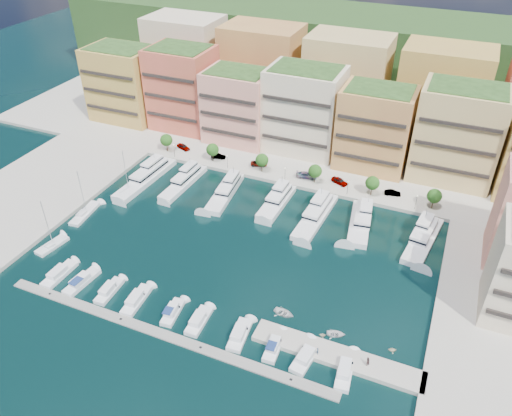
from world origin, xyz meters
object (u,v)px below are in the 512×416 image
at_px(lamppost_3, 348,185).
at_px(sailboat_0, 52,246).
at_px(car_0, 183,147).
at_px(car_1, 218,156).
at_px(yacht_5, 361,220).
at_px(cruiser_9, 345,370).
at_px(yacht_4, 316,214).
at_px(yacht_6, 424,237).
at_px(tender_1, 323,335).
at_px(cruiser_5, 199,321).
at_px(cruiser_8, 306,357).
at_px(sailboat_1, 85,214).
at_px(cruiser_1, 82,282).
at_px(tender_2, 336,334).
at_px(cruiser_2, 109,291).
at_px(cruiser_0, 59,274).
at_px(lamppost_0, 174,148).
at_px(lamppost_2, 285,172).
at_px(tree_2, 262,160).
at_px(tree_0, 166,140).
at_px(car_3, 306,175).
at_px(person_1, 367,361).
at_px(yacht_2, 226,190).
at_px(cruiser_6, 240,335).
at_px(tree_1, 212,150).
at_px(sailboat_2, 128,192).
at_px(yacht_1, 185,181).
at_px(cruiser_3, 136,300).
at_px(yacht_0, 147,176).
at_px(yacht_3, 277,200).
at_px(person_0, 318,351).
at_px(tender_3, 392,350).
at_px(tree_3, 315,171).
at_px(car_4, 340,181).
at_px(tree_4, 372,183).
at_px(tender_0, 284,313).
at_px(tree_5, 434,196).
at_px(car_5, 393,193).
at_px(lamppost_4, 416,200).
at_px(lamppost_1, 227,160).
at_px(car_2, 259,163).
at_px(cruiser_7, 274,347).

relative_size(lamppost_3, sailboat_0, 0.32).
relative_size(car_0, car_1, 1.10).
height_order(yacht_5, cruiser_9, yacht_5).
distance_m(yacht_4, yacht_6, 26.61).
bearing_deg(tender_1, cruiser_5, 88.00).
xyz_separation_m(cruiser_8, sailboat_1, (-67.13, 21.07, -0.24)).
xyz_separation_m(cruiser_1, tender_2, (54.54, 7.69, -0.20)).
height_order(yacht_6, car_1, yacht_6).
relative_size(yacht_6, cruiser_2, 2.56).
xyz_separation_m(lamppost_3, cruiser_0, (-50.17, -55.80, -3.28)).
height_order(lamppost_0, lamppost_2, same).
xyz_separation_m(tree_2, car_1, (-15.17, 2.01, -3.03)).
relative_size(tree_0, car_3, 0.98).
height_order(sailboat_0, person_1, sailboat_0).
relative_size(yacht_2, cruiser_6, 2.46).
distance_m(tree_1, sailboat_2, 28.05).
height_order(yacht_1, sailboat_2, sailboat_2).
distance_m(lamppost_0, car_0, 5.70).
bearing_deg(tender_2, cruiser_3, 86.00).
bearing_deg(car_1, yacht_0, 131.03).
bearing_deg(cruiser_5, lamppost_2, 92.73).
height_order(tree_1, lamppost_2, tree_1).
distance_m(tree_0, tree_1, 16.00).
xyz_separation_m(yacht_2, sailboat_0, (-27.87, -37.03, -0.89)).
height_order(yacht_3, yacht_6, same).
xyz_separation_m(yacht_0, cruiser_9, (69.34, -42.37, -0.66)).
bearing_deg(cruiser_0, person_0, 1.23).
bearing_deg(tender_3, tender_2, 74.15).
distance_m(tree_0, yacht_3, 43.65).
height_order(tree_3, yacht_5, tree_3).
height_order(car_3, car_4, car_4).
bearing_deg(tree_4, tree_0, 180.00).
relative_size(cruiser_1, cruiser_9, 1.02).
relative_size(cruiser_1, person_1, 4.97).
relative_size(tree_4, sailboat_0, 0.43).
xyz_separation_m(cruiser_2, car_0, (-17.15, 61.12, 1.26)).
bearing_deg(tender_0, cruiser_5, 127.54).
height_order(cruiser_9, tender_2, cruiser_9).
bearing_deg(car_3, person_1, -164.97).
bearing_deg(yacht_6, yacht_0, -178.52).
bearing_deg(cruiser_6, tree_4, 77.90).
bearing_deg(sailboat_2, tree_5, 16.87).
bearing_deg(car_5, lamppost_3, 98.68).
relative_size(lamppost_0, lamppost_4, 1.00).
distance_m(yacht_3, sailboat_2, 41.53).
relative_size(lamppost_1, cruiser_8, 0.50).
relative_size(yacht_2, car_2, 4.14).
relative_size(cruiser_0, car_0, 1.92).
xyz_separation_m(cruiser_7, car_2, (-28.77, 60.95, 1.12)).
height_order(tree_0, car_5, tree_0).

